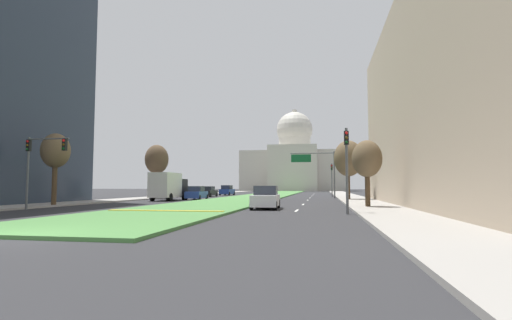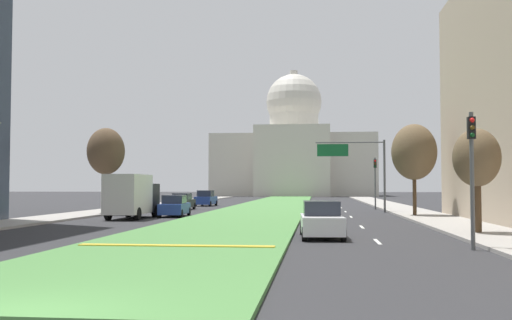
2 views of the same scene
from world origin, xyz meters
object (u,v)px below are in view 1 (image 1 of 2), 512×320
(traffic_light_near_right, at_px, (347,159))
(traffic_light_far_right, at_px, (332,176))
(capitol_building, at_px, (295,163))
(sedan_lead_stopped, at_px, (266,198))
(box_truck_delivery, at_px, (168,186))
(sedan_distant, at_px, (208,192))
(sedan_far_horizon, at_px, (227,191))
(overhead_guide_sign, at_px, (317,165))
(street_tree_left_near, at_px, (56,152))
(sedan_midblock, at_px, (197,193))
(street_tree_right_near, at_px, (367,160))
(street_tree_right_mid, at_px, (348,159))
(traffic_light_near_left, at_px, (39,156))
(street_tree_left_mid, at_px, (157,160))

(traffic_light_near_right, xyz_separation_m, traffic_light_far_right, (0.00, 36.41, 0.00))
(capitol_building, height_order, traffic_light_far_right, capitol_building)
(sedan_lead_stopped, distance_m, box_truck_delivery, 19.50)
(sedan_distant, bearing_deg, sedan_far_horizon, 87.53)
(overhead_guide_sign, height_order, sedan_lead_stopped, overhead_guide_sign)
(street_tree_left_near, distance_m, sedan_distant, 30.06)
(traffic_light_far_right, bearing_deg, sedan_midblock, -138.51)
(street_tree_right_near, xyz_separation_m, street_tree_right_mid, (-0.28, 16.43, 1.26))
(traffic_light_near_left, distance_m, street_tree_left_near, 4.67)
(box_truck_delivery, bearing_deg, overhead_guide_sign, 34.29)
(sedan_distant, height_order, box_truck_delivery, box_truck_delivery)
(traffic_light_near_right, xyz_separation_m, street_tree_left_mid, (-23.36, 24.07, 1.91))
(street_tree_right_near, xyz_separation_m, street_tree_left_mid, (-25.29, 17.47, 1.51))
(overhead_guide_sign, xyz_separation_m, street_tree_left_near, (-21.17, -25.49, -0.14))
(traffic_light_near_left, xyz_separation_m, street_tree_right_mid, (23.03, 22.62, 1.19))
(traffic_light_far_right, relative_size, box_truck_delivery, 0.81)
(sedan_far_horizon, bearing_deg, street_tree_right_mid, -46.00)
(capitol_building, relative_size, street_tree_right_near, 7.03)
(box_truck_delivery, bearing_deg, street_tree_right_near, -29.21)
(sedan_distant, relative_size, sedan_far_horizon, 1.03)
(traffic_light_near_right, height_order, traffic_light_far_right, same)
(traffic_light_near_left, height_order, overhead_guide_sign, overhead_guide_sign)
(street_tree_right_mid, height_order, sedan_distant, street_tree_right_mid)
(overhead_guide_sign, relative_size, street_tree_right_mid, 0.91)
(traffic_light_far_right, relative_size, street_tree_right_near, 1.00)
(traffic_light_near_left, height_order, sedan_distant, traffic_light_near_left)
(traffic_light_near_right, relative_size, sedan_midblock, 1.10)
(traffic_light_near_right, xyz_separation_m, street_tree_right_near, (1.93, 6.60, 0.40))
(traffic_light_near_left, distance_m, sedan_lead_stopped, 16.56)
(sedan_far_horizon, xyz_separation_m, box_truck_delivery, (-0.46, -25.75, 0.83))
(street_tree_right_near, relative_size, box_truck_delivery, 0.81)
(sedan_midblock, distance_m, box_truck_delivery, 4.03)
(street_tree_right_mid, bearing_deg, sedan_lead_stopped, -111.41)
(street_tree_left_near, distance_m, street_tree_right_near, 25.35)
(sedan_midblock, bearing_deg, sedan_far_horizon, 94.91)
(sedan_distant, bearing_deg, overhead_guide_sign, -13.38)
(overhead_guide_sign, distance_m, box_truck_delivery, 20.88)
(traffic_light_near_right, distance_m, traffic_light_far_right, 36.41)
(street_tree_left_near, height_order, sedan_midblock, street_tree_left_near)
(sedan_lead_stopped, relative_size, sedan_far_horizon, 1.02)
(overhead_guide_sign, distance_m, sedan_lead_stopped, 26.10)
(traffic_light_far_right, bearing_deg, capitol_building, 98.54)
(sedan_midblock, bearing_deg, traffic_light_far_right, 41.49)
(sedan_midblock, xyz_separation_m, sedan_far_horizon, (-1.95, 22.65, 0.06))
(capitol_building, bearing_deg, traffic_light_near_right, -84.25)
(traffic_light_near_left, xyz_separation_m, street_tree_right_near, (23.31, 6.19, -0.08))
(traffic_light_near_left, distance_m, traffic_light_far_right, 41.88)
(traffic_light_far_right, xyz_separation_m, street_tree_right_mid, (1.65, -13.39, 1.67))
(sedan_midblock, xyz_separation_m, sedan_distant, (-2.38, 12.59, -0.01))
(street_tree_left_near, distance_m, street_tree_left_mid, 19.50)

